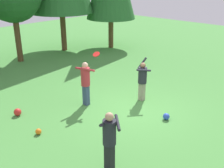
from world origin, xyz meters
TOP-DOWN VIEW (x-y plane):
  - ground_plane at (0.00, 0.00)m, footprint 40.00×40.00m
  - person_thrower at (0.81, 0.29)m, footprint 0.66×0.66m
  - person_catcher at (-0.99, 1.60)m, footprint 0.64×0.56m
  - person_bystander at (-3.13, -1.67)m, footprint 0.72×0.73m
  - frisbee at (-0.47, 1.53)m, footprint 0.28×0.30m
  - ball_orange at (-3.46, 1.12)m, footprint 0.19×0.19m
  - ball_red at (-3.28, 2.73)m, footprint 0.27×0.27m
  - ball_blue at (0.10, -1.33)m, footprint 0.23×0.23m

SIDE VIEW (x-z plane):
  - ground_plane at x=0.00m, z-range 0.00..0.00m
  - ball_orange at x=-3.46m, z-range 0.00..0.19m
  - ball_blue at x=0.10m, z-range 0.00..0.23m
  - ball_red at x=-3.28m, z-range 0.00..0.27m
  - person_thrower at x=0.81m, z-range 0.07..1.80m
  - person_bystander at x=-3.13m, z-range 0.15..1.79m
  - person_catcher at x=-0.99m, z-range 0.16..1.88m
  - frisbee at x=-0.47m, z-range 1.85..2.01m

